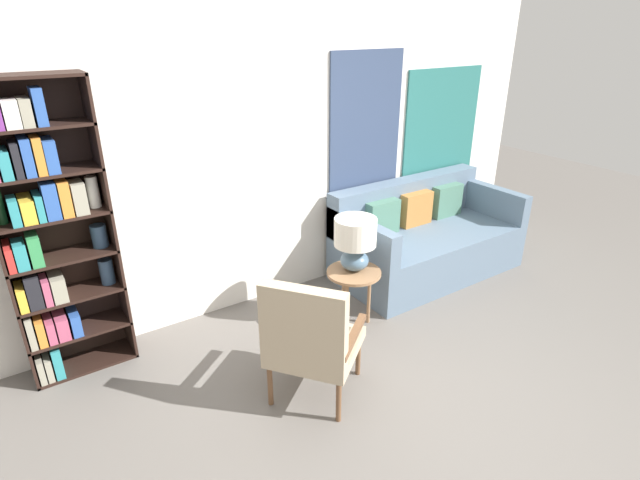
{
  "coord_description": "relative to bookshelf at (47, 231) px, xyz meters",
  "views": [
    {
      "loc": [
        -1.94,
        -1.72,
        2.4
      ],
      "look_at": [
        -0.04,
        1.09,
        0.9
      ],
      "focal_mm": 28.0,
      "sensor_mm": 36.0,
      "label": 1
    }
  ],
  "objects": [
    {
      "name": "couch",
      "position": [
        3.3,
        -0.29,
        -0.77
      ],
      "size": [
        1.89,
        0.93,
        0.91
      ],
      "color": "slate",
      "rests_on": "ground_plane"
    },
    {
      "name": "ground_plane",
      "position": [
        1.73,
        -1.84,
        -1.11
      ],
      "size": [
        14.0,
        14.0,
        0.0
      ],
      "primitive_type": "plane",
      "color": "#66605B"
    },
    {
      "name": "wall_back",
      "position": [
        1.81,
        0.19,
        0.25
      ],
      "size": [
        6.4,
        0.08,
        2.7
      ],
      "color": "white",
      "rests_on": "ground_plane"
    },
    {
      "name": "bookshelf",
      "position": [
        0.0,
        0.0,
        0.0
      ],
      "size": [
        0.7,
        0.3,
        2.11
      ],
      "color": "black",
      "rests_on": "ground_plane"
    },
    {
      "name": "side_table",
      "position": [
        2.07,
        -0.69,
        -0.67
      ],
      "size": [
        0.45,
        0.45,
        0.5
      ],
      "color": "#99704C",
      "rests_on": "ground_plane"
    },
    {
      "name": "table_lamp",
      "position": [
        2.1,
        -0.66,
        -0.33
      ],
      "size": [
        0.34,
        0.34,
        0.45
      ],
      "color": "slate",
      "rests_on": "side_table"
    },
    {
      "name": "armchair",
      "position": [
        1.25,
        -1.28,
        -0.59
      ],
      "size": [
        0.8,
        0.79,
        0.94
      ],
      "color": "brown",
      "rests_on": "ground_plane"
    }
  ]
}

